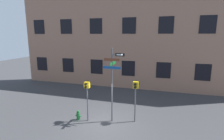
% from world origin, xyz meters
% --- Properties ---
extents(ground_plane, '(60.00, 60.00, 0.00)m').
position_xyz_m(ground_plane, '(0.00, 0.00, 0.00)').
color(ground_plane, '#38383A').
extents(building_facade, '(24.00, 0.63, 12.63)m').
position_xyz_m(building_facade, '(-0.00, 8.01, 6.31)').
color(building_facade, '#936B56').
rests_on(building_facade, ground_plane).
extents(street_sign_pole, '(1.32, 1.10, 4.66)m').
position_xyz_m(street_sign_pole, '(0.44, 0.49, 2.81)').
color(street_sign_pole, '#4C4C51').
rests_on(street_sign_pole, ground_plane).
extents(pedestrian_signal_left, '(0.39, 0.40, 2.60)m').
position_xyz_m(pedestrian_signal_left, '(-1.11, 0.12, 2.04)').
color(pedestrian_signal_left, '#4C4C51').
rests_on(pedestrian_signal_left, ground_plane).
extents(pedestrian_signal_right, '(0.39, 0.40, 2.66)m').
position_xyz_m(pedestrian_signal_right, '(1.80, 0.84, 2.10)').
color(pedestrian_signal_right, '#4C4C51').
rests_on(pedestrian_signal_right, ground_plane).
extents(fire_hydrant, '(0.38, 0.22, 0.63)m').
position_xyz_m(fire_hydrant, '(-1.76, 0.05, 0.31)').
color(fire_hydrant, '#196028').
rests_on(fire_hydrant, ground_plane).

